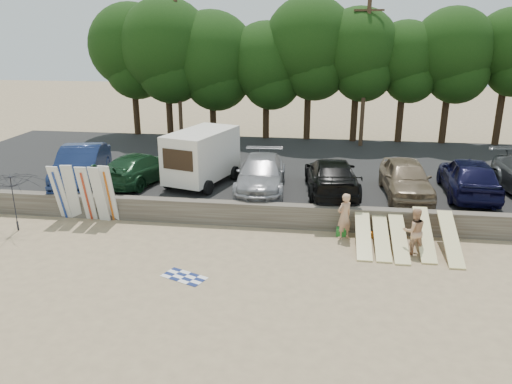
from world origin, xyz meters
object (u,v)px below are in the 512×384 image
box_trailer (202,155)px  beach_umbrella (12,203)px  car_4 (406,178)px  cooler (341,232)px  beachgoer_b (414,231)px  car_5 (469,177)px  beachgoer_a (344,216)px  car_0 (81,165)px  car_3 (331,176)px  car_1 (140,168)px  car_2 (261,174)px

box_trailer → beach_umbrella: size_ratio=1.66×
car_4 → beach_umbrella: 16.84m
box_trailer → cooler: bearing=-13.6°
beachgoer_b → beach_umbrella: 15.83m
cooler → beach_umbrella: (-13.25, -1.38, 1.07)m
car_4 → car_5: car_5 is taller
beachgoer_a → car_0: bearing=-55.4°
car_3 → beach_umbrella: size_ratio=2.04×
beachgoer_b → car_4: bearing=-103.8°
car_3 → beachgoer_b: (3.02, -4.68, -0.62)m
car_3 → beach_umbrella: 13.66m
car_3 → car_1: bearing=-7.6°
car_0 → beachgoer_a: (12.64, -3.55, -0.66)m
car_3 → car_5: car_5 is taller
car_1 → beach_umbrella: 6.19m
car_3 → beach_umbrella: bearing=14.9°
car_3 → cooler: bearing=92.0°
beach_umbrella → box_trailer: bearing=38.5°
beach_umbrella → car_1: bearing=55.5°
car_1 → car_2: car_2 is taller
car_0 → car_2: bearing=-13.5°
car_0 → beachgoer_b: bearing=-30.5°
car_0 → cooler: size_ratio=14.34×
car_3 → beachgoer_a: 3.71m
beachgoer_b → box_trailer: bearing=-39.4°
car_5 → beach_umbrella: (-18.94, -5.23, -0.37)m
car_0 → car_5: 18.27m
car_2 → beach_umbrella: (-9.55, -4.69, -0.26)m
car_0 → car_3: size_ratio=0.98×
car_5 → beach_umbrella: size_ratio=1.92×
beachgoer_a → beach_umbrella: 13.38m
cooler → car_4: bearing=48.9°
car_4 → car_2: bearing=178.7°
beachgoer_a → cooler: beachgoer_a is taller
car_2 → beach_umbrella: beach_umbrella is taller
car_4 → beach_umbrella: beach_umbrella is taller
beachgoer_a → cooler: size_ratio=4.92×
beachgoer_b → cooler: bearing=-36.9°
car_0 → beach_umbrella: size_ratio=2.00×
car_0 → car_1: size_ratio=1.08×
car_1 → car_2: bearing=-170.8°
box_trailer → car_3: (6.21, -0.50, -0.67)m
car_0 → car_1: (2.81, 0.43, -0.16)m
car_0 → cooler: 13.07m
car_4 → cooler: bearing=-132.5°
car_3 → cooler: (0.44, -3.38, -1.35)m
car_3 → cooler: car_3 is taller
box_trailer → car_4: 9.56m
car_4 → beachgoer_b: bearing=-96.2°
car_4 → beachgoer_a: size_ratio=2.60×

